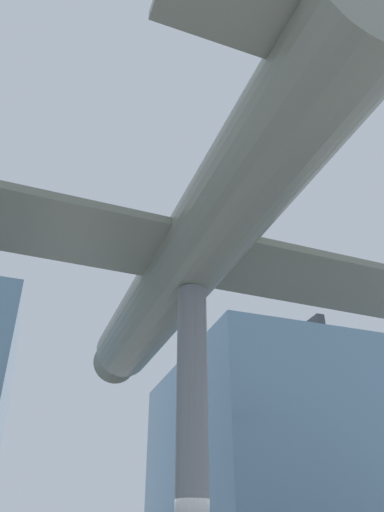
% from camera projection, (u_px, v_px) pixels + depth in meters
% --- Properties ---
extents(glass_pavilion_right, '(8.76, 12.09, 10.43)m').
position_uv_depth(glass_pavilion_right, '(271.00, 473.00, 22.77)').
color(glass_pavilion_right, '#60849E').
rests_on(glass_pavilion_right, ground_plane).
extents(support_pylon_central, '(0.63, 0.63, 6.67)m').
position_uv_depth(support_pylon_central, '(192.00, 450.00, 9.29)').
color(support_pylon_central, slate).
rests_on(support_pylon_central, ground_plane).
extents(suspended_airplane, '(16.34, 14.82, 3.37)m').
position_uv_depth(suspended_airplane, '(188.00, 261.00, 11.69)').
color(suspended_airplane, slate).
rests_on(suspended_airplane, support_pylon_central).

